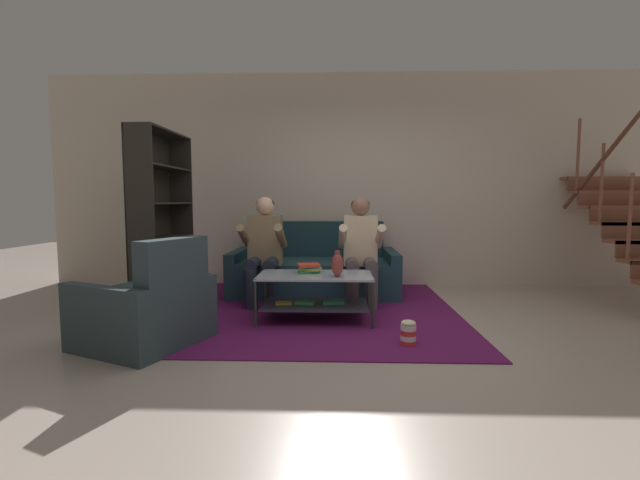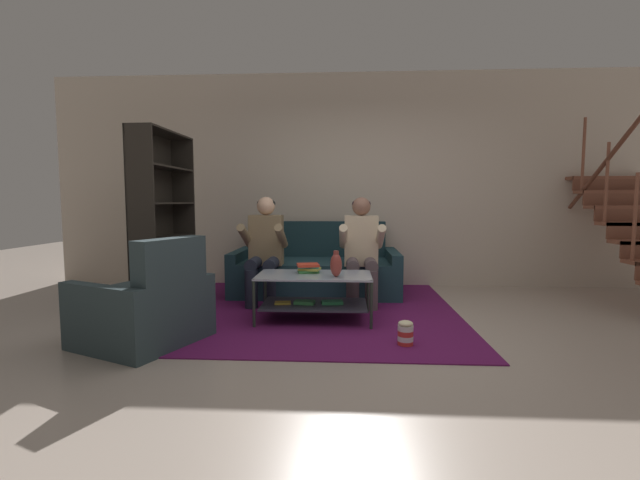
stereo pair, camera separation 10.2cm
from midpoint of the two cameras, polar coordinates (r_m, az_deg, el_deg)
The scene contains 12 objects.
ground at distance 3.72m, azimuth 6.15°, elevation -13.14°, with size 16.80×16.80×0.00m, color #B4A394.
back_partition at distance 5.99m, azimuth 5.11°, elevation 7.86°, with size 8.40×0.12×2.90m, color beige.
couch at distance 5.47m, azimuth 0.02°, elevation -4.09°, with size 2.06×1.00×0.90m.
person_seated_left at distance 4.91m, azimuth -6.80°, elevation -0.77°, with size 0.50×0.58×1.22m.
person_seated_right at distance 4.84m, azimuth 6.14°, elevation -0.87°, with size 0.50×0.58×1.21m.
coffee_table at distance 4.20m, azimuth -0.09°, elevation -6.69°, with size 1.10×0.60×0.46m.
area_rug at distance 4.77m, azimuth -0.11°, elevation -8.92°, with size 3.00×3.23×0.01m.
vase at distance 4.03m, azimuth 2.88°, elevation -3.28°, with size 0.11×0.11×0.25m.
book_stack at distance 4.26m, azimuth -0.84°, elevation -3.75°, with size 0.25×0.22×0.09m.
bookshelf at distance 4.94m, azimuth -20.13°, elevation 0.99°, with size 0.31×1.06×1.91m.
armchair at distance 3.81m, azimuth -21.52°, elevation -8.52°, with size 1.09×1.11×0.88m.
popcorn_tub at distance 3.61m, azimuth 12.14°, elevation -12.06°, with size 0.13×0.13×0.21m.
Camera 2 is at (-0.13, -3.52, 1.16)m, focal length 24.00 mm.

